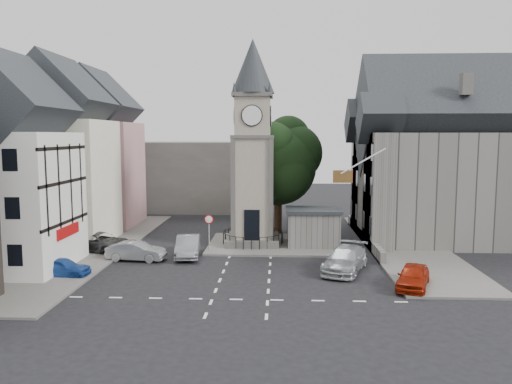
{
  "coord_description": "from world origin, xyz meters",
  "views": [
    {
      "loc": [
        2.08,
        -31.47,
        8.82
      ],
      "look_at": [
        0.39,
        5.0,
        4.65
      ],
      "focal_mm": 35.0,
      "sensor_mm": 36.0,
      "label": 1
    }
  ],
  "objects_px": {
    "clock_tower": "(253,144)",
    "pedestrian": "(383,236)",
    "car_west_blue": "(61,267)",
    "stone_shelter": "(313,228)",
    "car_east_red": "(413,276)"
  },
  "relations": [
    {
      "from": "clock_tower",
      "to": "pedestrian",
      "type": "height_order",
      "value": "clock_tower"
    },
    {
      "from": "car_west_blue",
      "to": "pedestrian",
      "type": "relative_size",
      "value": 1.95
    },
    {
      "from": "pedestrian",
      "to": "stone_shelter",
      "type": "bearing_deg",
      "value": -42.58
    },
    {
      "from": "clock_tower",
      "to": "stone_shelter",
      "type": "xyz_separation_m",
      "value": [
        4.8,
        -0.49,
        -6.57
      ]
    },
    {
      "from": "stone_shelter",
      "to": "pedestrian",
      "type": "bearing_deg",
      "value": 1.83
    },
    {
      "from": "car_east_red",
      "to": "pedestrian",
      "type": "relative_size",
      "value": 2.19
    },
    {
      "from": "stone_shelter",
      "to": "pedestrian",
      "type": "xyz_separation_m",
      "value": [
        5.49,
        0.18,
        -0.62
      ]
    },
    {
      "from": "stone_shelter",
      "to": "pedestrian",
      "type": "height_order",
      "value": "stone_shelter"
    },
    {
      "from": "clock_tower",
      "to": "car_west_blue",
      "type": "relative_size",
      "value": 4.49
    },
    {
      "from": "car_west_blue",
      "to": "car_east_red",
      "type": "height_order",
      "value": "car_east_red"
    },
    {
      "from": "car_east_red",
      "to": "pedestrian",
      "type": "height_order",
      "value": "pedestrian"
    },
    {
      "from": "clock_tower",
      "to": "stone_shelter",
      "type": "distance_m",
      "value": 8.15
    },
    {
      "from": "clock_tower",
      "to": "pedestrian",
      "type": "xyz_separation_m",
      "value": [
        10.29,
        -0.32,
        -7.19
      ]
    },
    {
      "from": "car_west_blue",
      "to": "stone_shelter",
      "type": "bearing_deg",
      "value": -56.79
    },
    {
      "from": "car_west_blue",
      "to": "car_east_red",
      "type": "relative_size",
      "value": 0.89
    }
  ]
}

